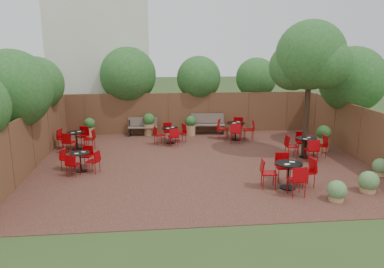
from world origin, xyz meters
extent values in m
plane|color=#354F23|center=(0.00, 0.00, 0.00)|extent=(80.00, 80.00, 0.00)
cube|color=#3D1F19|center=(0.00, 0.00, 0.01)|extent=(12.00, 10.00, 0.02)
cube|color=brown|center=(0.00, 5.00, 1.00)|extent=(12.00, 0.08, 2.00)
cube|color=brown|center=(-6.00, 0.00, 1.00)|extent=(0.08, 10.00, 2.00)
cube|color=brown|center=(6.00, 0.00, 1.00)|extent=(0.08, 10.00, 2.00)
cube|color=silver|center=(-4.50, 8.00, 4.00)|extent=(5.00, 4.00, 8.00)
sphere|color=#22581C|center=(-6.60, 3.00, 2.68)|extent=(2.28, 2.28, 2.28)
sphere|color=#22581C|center=(-6.50, 0.00, 2.81)|extent=(2.68, 2.68, 2.68)
sphere|color=#22581C|center=(-3.00, 5.70, 2.83)|extent=(2.75, 2.75, 2.75)
sphere|color=#22581C|center=(0.50, 5.60, 2.66)|extent=(2.20, 2.20, 2.20)
sphere|color=#22581C|center=(3.50, 5.80, 2.63)|extent=(2.08, 2.08, 2.08)
sphere|color=#22581C|center=(6.60, 2.00, 2.84)|extent=(2.79, 2.79, 2.79)
cylinder|color=black|center=(4.03, 0.44, 2.06)|extent=(0.24, 0.24, 4.09)
sphere|color=#22581C|center=(4.03, 0.44, 3.90)|extent=(2.56, 2.56, 2.56)
sphere|color=#22581C|center=(3.53, 0.84, 3.45)|extent=(1.79, 1.79, 1.79)
sphere|color=#22581C|center=(4.43, 0.04, 3.62)|extent=(1.87, 1.87, 1.87)
cube|color=brown|center=(-2.32, 4.55, 0.42)|extent=(1.42, 0.50, 0.05)
cube|color=brown|center=(-2.32, 4.74, 0.67)|extent=(1.40, 0.19, 0.42)
cube|color=black|center=(-2.96, 4.55, 0.21)|extent=(0.08, 0.42, 0.37)
cube|color=black|center=(-1.69, 4.55, 0.21)|extent=(0.08, 0.42, 0.37)
cube|color=brown|center=(0.84, 4.55, 0.48)|extent=(1.65, 0.64, 0.05)
cube|color=brown|center=(0.84, 4.76, 0.77)|extent=(1.61, 0.28, 0.49)
cube|color=black|center=(0.11, 4.55, 0.23)|extent=(0.11, 0.49, 0.43)
cube|color=black|center=(1.57, 4.55, 0.23)|extent=(0.11, 0.49, 0.43)
cylinder|color=black|center=(4.03, 0.27, 0.04)|extent=(0.45, 0.45, 0.03)
cylinder|color=black|center=(4.03, 0.27, 0.40)|extent=(0.05, 0.05, 0.72)
cylinder|color=black|center=(4.03, 0.27, 0.77)|extent=(0.78, 0.78, 0.03)
cube|color=white|center=(4.15, 0.35, 0.79)|extent=(0.14, 0.10, 0.02)
cube|color=white|center=(3.92, 0.15, 0.79)|extent=(0.14, 0.10, 0.02)
cylinder|color=black|center=(-4.30, -0.54, 0.03)|extent=(0.39, 0.39, 0.03)
cylinder|color=black|center=(-4.30, -0.54, 0.35)|extent=(0.04, 0.04, 0.62)
cylinder|color=black|center=(-4.30, -0.54, 0.67)|extent=(0.68, 0.68, 0.03)
cube|color=white|center=(-4.19, -0.47, 0.69)|extent=(0.14, 0.12, 0.01)
cube|color=white|center=(-4.39, -0.64, 0.69)|extent=(0.14, 0.12, 0.01)
cylinder|color=black|center=(1.94, 3.30, 0.04)|extent=(0.47, 0.47, 0.03)
cylinder|color=black|center=(1.94, 3.30, 0.42)|extent=(0.05, 0.05, 0.75)
cylinder|color=black|center=(1.94, 3.30, 0.80)|extent=(0.82, 0.82, 0.03)
cube|color=white|center=(2.07, 3.39, 0.83)|extent=(0.17, 0.14, 0.02)
cube|color=white|center=(1.84, 3.18, 0.83)|extent=(0.17, 0.14, 0.02)
cylinder|color=black|center=(-1.08, 2.97, 0.03)|extent=(0.41, 0.41, 0.03)
cylinder|color=black|center=(-1.08, 2.97, 0.37)|extent=(0.05, 0.05, 0.66)
cylinder|color=black|center=(-1.08, 2.97, 0.71)|extent=(0.71, 0.71, 0.03)
cube|color=white|center=(-0.97, 3.05, 0.73)|extent=(0.15, 0.13, 0.01)
cube|color=white|center=(-1.17, 2.86, 0.73)|extent=(0.15, 0.13, 0.01)
cylinder|color=black|center=(-5.00, 2.34, 0.03)|extent=(0.43, 0.43, 0.03)
cylinder|color=black|center=(-5.00, 2.34, 0.39)|extent=(0.05, 0.05, 0.69)
cylinder|color=black|center=(-5.00, 2.34, 0.74)|extent=(0.75, 0.75, 0.03)
cube|color=white|center=(-4.88, 2.42, 0.76)|extent=(0.16, 0.13, 0.01)
cube|color=white|center=(-5.10, 2.22, 0.76)|extent=(0.16, 0.13, 0.01)
cylinder|color=black|center=(2.22, -2.78, 0.04)|extent=(0.47, 0.47, 0.03)
cylinder|color=black|center=(2.22, -2.78, 0.41)|extent=(0.05, 0.05, 0.75)
cylinder|color=black|center=(2.22, -2.78, 0.80)|extent=(0.81, 0.81, 0.03)
cube|color=white|center=(2.35, -2.70, 0.82)|extent=(0.15, 0.11, 0.02)
cube|color=white|center=(2.12, -2.91, 0.82)|extent=(0.15, 0.11, 0.02)
cylinder|color=#A57F52|center=(-2.02, 4.66, 0.30)|extent=(0.48, 0.48, 0.55)
sphere|color=#22581C|center=(-2.02, 4.66, 0.79)|extent=(0.58, 0.58, 0.58)
cylinder|color=#A57F52|center=(-0.02, 4.35, 0.27)|extent=(0.44, 0.44, 0.50)
sphere|color=#22581C|center=(-0.02, 4.35, 0.72)|extent=(0.53, 0.53, 0.53)
cylinder|color=#A57F52|center=(-4.77, 4.33, 0.27)|extent=(0.43, 0.43, 0.50)
sphere|color=#22581C|center=(-4.77, 4.33, 0.71)|extent=(0.52, 0.52, 0.52)
cylinder|color=#A57F52|center=(5.12, 1.15, 0.29)|extent=(0.48, 0.48, 0.55)
sphere|color=#22581C|center=(5.12, 1.15, 0.78)|extent=(0.57, 0.57, 0.57)
cylinder|color=#A57F52|center=(4.47, -3.31, 0.12)|extent=(0.43, 0.43, 0.20)
sphere|color=#4D7B3F|center=(4.47, -3.31, 0.36)|extent=(0.59, 0.59, 0.59)
cylinder|color=#A57F52|center=(3.24, -3.82, 0.11)|extent=(0.40, 0.40, 0.18)
sphere|color=#4D7B3F|center=(3.24, -3.82, 0.33)|extent=(0.54, 0.54, 0.54)
cylinder|color=#A57F52|center=(5.70, -1.95, 0.11)|extent=(0.39, 0.39, 0.18)
sphere|color=#4D7B3F|center=(5.70, -1.95, 0.33)|extent=(0.53, 0.53, 0.53)
camera|label=1|loc=(-1.73, -13.05, 4.21)|focal=34.89mm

